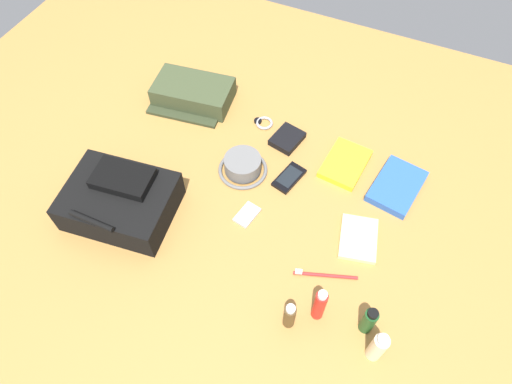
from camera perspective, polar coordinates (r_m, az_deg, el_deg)
name	(u,v)px	position (r m, az deg, el deg)	size (l,w,h in m)	color
ground_plane	(256,201)	(1.49, 0.00, -1.12)	(2.64, 2.02, 0.02)	#A47438
backpack	(120,200)	(1.47, -16.56, -0.97)	(0.35, 0.29, 0.14)	black
toiletry_pouch	(193,93)	(1.75, -7.87, 12.08)	(0.30, 0.24, 0.08)	#384228
bucket_hat	(243,166)	(1.52, -1.66, 3.29)	(0.17, 0.17, 0.06)	slate
lotion_bottle	(378,347)	(1.26, 14.92, -18.16)	(0.04, 0.04, 0.13)	beige
shampoo_bottle	(369,321)	(1.28, 13.87, -15.29)	(0.04, 0.04, 0.11)	#19471E
sunscreen_spray	(320,305)	(1.26, 7.92, -13.76)	(0.03, 0.03, 0.15)	red
cologne_bottle	(290,316)	(1.26, 4.20, -15.12)	(0.03, 0.03, 0.11)	#473319
paperback_novel	(397,186)	(1.56, 17.13, 0.66)	(0.17, 0.22, 0.03)	blue
travel_guidebook	(345,164)	(1.58, 11.03, 3.47)	(0.14, 0.19, 0.02)	yellow
cell_phone	(289,178)	(1.52, 4.15, 1.80)	(0.09, 0.13, 0.01)	black
media_player	(247,215)	(1.44, -1.07, -2.85)	(0.07, 0.09, 0.01)	#B7B7BC
wristwatch	(263,123)	(1.68, 0.94, 8.63)	(0.07, 0.06, 0.01)	#99999E
toothbrush	(322,275)	(1.36, 8.20, -10.18)	(0.18, 0.07, 0.02)	red
wallet	(287,139)	(1.62, 3.86, 6.66)	(0.09, 0.11, 0.02)	black
notepad	(358,238)	(1.43, 12.64, -5.67)	(0.11, 0.15, 0.02)	beige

